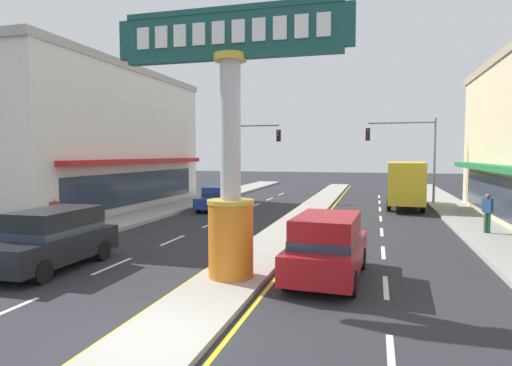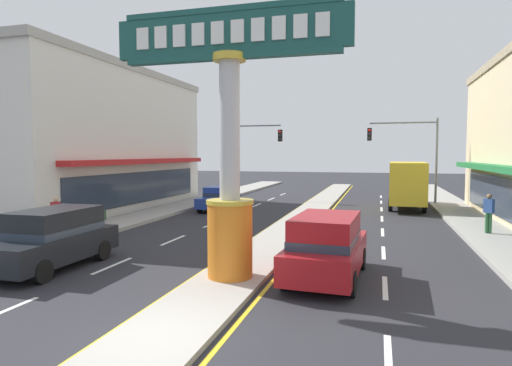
% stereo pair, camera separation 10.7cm
% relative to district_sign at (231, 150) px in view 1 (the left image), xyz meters
% --- Properties ---
extents(ground_plane, '(160.00, 160.00, 0.00)m').
position_rel_district_sign_xyz_m(ground_plane, '(0.00, -4.19, -3.79)').
color(ground_plane, '#28282D').
extents(median_strip, '(1.99, 52.00, 0.14)m').
position_rel_district_sign_xyz_m(median_strip, '(0.00, 13.81, -3.72)').
color(median_strip, '#A39E93').
rests_on(median_strip, ground).
extents(sidewalk_left, '(2.64, 60.00, 0.18)m').
position_rel_district_sign_xyz_m(sidewalk_left, '(-8.92, 11.81, -3.70)').
color(sidewalk_left, '#9E9B93').
rests_on(sidewalk_left, ground).
extents(sidewalk_right, '(2.64, 60.00, 0.18)m').
position_rel_district_sign_xyz_m(sidewalk_right, '(8.92, 11.81, -3.70)').
color(sidewalk_right, '#9E9B93').
rests_on(sidewalk_right, ground).
extents(lane_markings, '(8.73, 52.00, 0.01)m').
position_rel_district_sign_xyz_m(lane_markings, '(0.00, 12.46, -3.79)').
color(lane_markings, silver).
rests_on(lane_markings, ground).
extents(district_sign, '(6.81, 1.35, 7.59)m').
position_rel_district_sign_xyz_m(district_sign, '(0.00, 0.00, 0.00)').
color(district_sign, orange).
rests_on(district_sign, median_strip).
extents(storefront_left, '(8.98, 18.77, 9.32)m').
position_rel_district_sign_xyz_m(storefront_left, '(-14.84, 13.66, 0.87)').
color(storefront_left, silver).
rests_on(storefront_left, ground).
extents(traffic_light_left_side, '(4.86, 0.46, 6.20)m').
position_rel_district_sign_xyz_m(traffic_light_left_side, '(-6.23, 21.80, 0.46)').
color(traffic_light_left_side, slate).
rests_on(traffic_light_left_side, ground).
extents(traffic_light_right_side, '(4.86, 0.46, 6.20)m').
position_rel_district_sign_xyz_m(traffic_light_right_side, '(6.23, 21.46, 0.46)').
color(traffic_light_right_side, slate).
rests_on(traffic_light_right_side, ground).
extents(suv_near_right_lane, '(2.00, 4.62, 1.90)m').
position_rel_district_sign_xyz_m(suv_near_right_lane, '(-5.95, -0.15, -2.81)').
color(suv_near_right_lane, black).
rests_on(suv_near_right_lane, ground).
extents(box_truck_far_right_lane, '(2.40, 6.96, 3.12)m').
position_rel_district_sign_xyz_m(box_truck_far_right_lane, '(5.90, 18.87, -2.10)').
color(box_truck_far_right_lane, tan).
rests_on(box_truck_far_right_lane, ground).
extents(suv_near_left_lane, '(2.15, 4.69, 1.90)m').
position_rel_district_sign_xyz_m(suv_near_left_lane, '(2.64, 0.95, -2.81)').
color(suv_near_left_lane, maroon).
rests_on(suv_near_left_lane, ground).
extents(sedan_mid_left_lane, '(1.96, 4.36, 1.53)m').
position_rel_district_sign_xyz_m(sedan_mid_left_lane, '(-5.95, 14.97, -3.00)').
color(sedan_mid_left_lane, navy).
rests_on(sedan_mid_left_lane, ground).
extents(street_bench, '(0.48, 1.60, 0.88)m').
position_rel_district_sign_xyz_m(street_bench, '(-8.33, 5.07, -3.14)').
color(street_bench, '#2D4C33').
rests_on(street_bench, sidewalk_left).
extents(pedestrian_near_kerb, '(0.44, 0.43, 1.74)m').
position_rel_district_sign_xyz_m(pedestrian_near_kerb, '(8.76, 9.40, -2.63)').
color(pedestrian_near_kerb, '#336B3D').
rests_on(pedestrian_near_kerb, sidewalk_right).
extents(pedestrian_far_side, '(0.46, 0.39, 1.60)m').
position_rel_district_sign_xyz_m(pedestrian_far_side, '(-9.63, 4.30, -2.71)').
color(pedestrian_far_side, '#2D4C8C').
rests_on(pedestrian_far_side, sidewalk_left).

